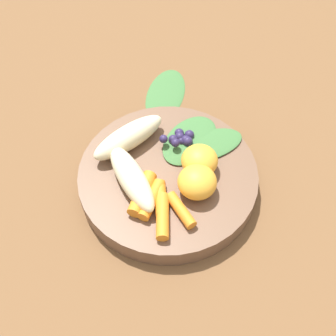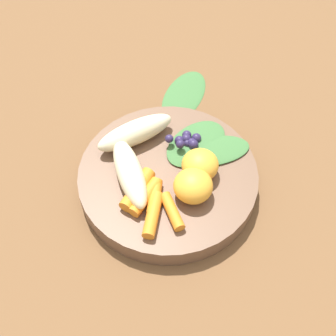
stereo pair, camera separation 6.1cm
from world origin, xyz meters
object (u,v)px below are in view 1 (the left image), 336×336
kale_leaf_stray (166,94)px  banana_peeled_left (132,178)px  bowl (168,179)px  banana_peeled_right (128,137)px  orange_segment_near (200,161)px

kale_leaf_stray → banana_peeled_left: bearing=-179.6°
bowl → kale_leaf_stray: (-0.14, 0.11, -0.01)m
bowl → kale_leaf_stray: bowl is taller
bowl → banana_peeled_left: bearing=-105.8°
banana_peeled_right → orange_segment_near: (0.09, 0.05, 0.00)m
orange_segment_near → kale_leaf_stray: bearing=155.1°
banana_peeled_right → kale_leaf_stray: 0.15m
bowl → banana_peeled_left: 0.06m
banana_peeled_left → orange_segment_near: 0.09m
bowl → orange_segment_near: orange_segment_near is taller
bowl → orange_segment_near: 0.05m
banana_peeled_left → orange_segment_near: orange_segment_near is taller
banana_peeled_left → kale_leaf_stray: bearing=139.7°
bowl → banana_peeled_right: bearing=-171.0°
banana_peeled_left → kale_leaf_stray: (-0.12, 0.16, -0.04)m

